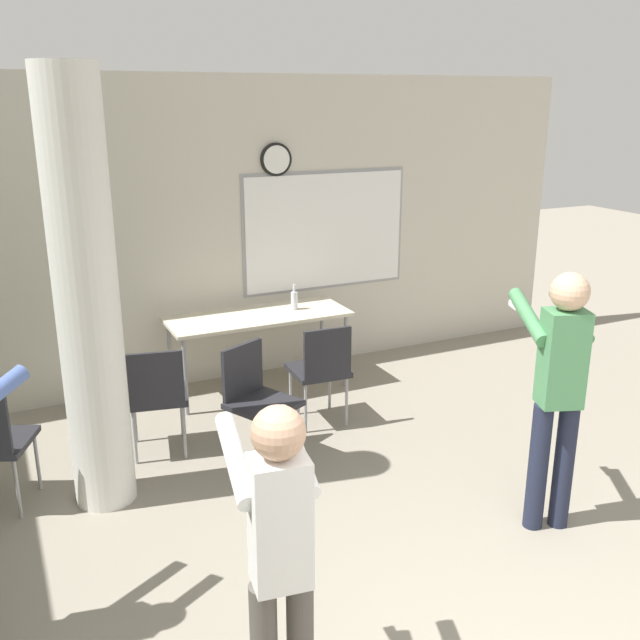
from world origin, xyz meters
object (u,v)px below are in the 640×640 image
Objects in this scene: chair_table_front at (256,394)px; person_playing_front at (279,551)px; bottle_on_table at (294,300)px; person_playing_side at (558,382)px; chair_table_right at (321,366)px; folding_table at (258,320)px; chair_table_left at (157,392)px.

person_playing_front is (-0.76, -2.33, 0.39)m from chair_table_front.
bottle_on_table reaches higher than chair_table_front.
chair_table_right is at bearing 109.19° from person_playing_side.
chair_table_front is (-0.48, -1.22, -0.16)m from folding_table.
person_playing_side reaches higher than chair_table_left.
chair_table_left reaches higher than folding_table.
chair_table_front is at bearing -111.40° from folding_table.
chair_table_right is 2.07m from person_playing_side.
person_playing_front is (-1.24, -3.55, 0.23)m from folding_table.
chair_table_front is at bearing -155.37° from chair_table_right.
chair_table_front is 0.74m from chair_table_left.
chair_table_right is at bearing -99.91° from bottle_on_table.
bottle_on_table is at bearing 1.70° from folding_table.
chair_table_left is at bearing 151.45° from chair_table_front.
bottle_on_table reaches higher than chair_table_left.
person_playing_side is (2.00, -1.95, 0.46)m from chair_table_left.
chair_table_left is 1.00× the size of chair_table_right.
person_playing_side is at bearing -72.90° from folding_table.
chair_table_left is at bearing -142.60° from folding_table.
chair_table_right is 0.57× the size of person_playing_front.
person_playing_front is at bearing -109.24° from folding_table.
person_playing_side is (0.66, -1.91, 0.46)m from chair_table_right.
person_playing_front is (-1.60, -3.56, 0.08)m from bottle_on_table.
folding_table is 6.92× the size of bottle_on_table.
folding_table is at bearing 70.76° from person_playing_front.
person_playing_front reaches higher than chair_table_front.
chair_table_left is 0.57× the size of person_playing_front.
chair_table_left is at bearing 135.63° from person_playing_side.
chair_table_front and chair_table_right have the same top height.
person_playing_side is (0.87, -2.82, 0.30)m from folding_table.
bottle_on_table is at bearing 30.37° from chair_table_left.
bottle_on_table is at bearing 100.12° from person_playing_side.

